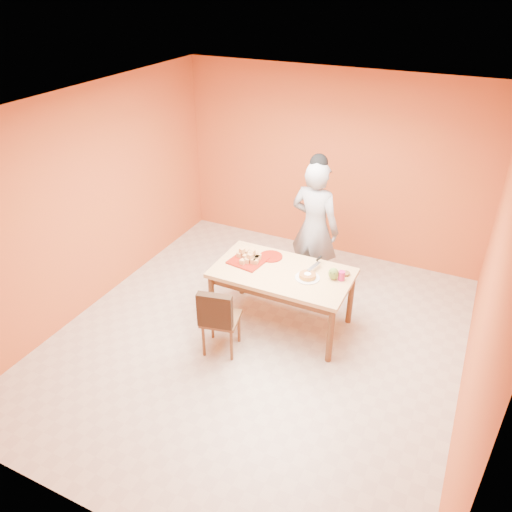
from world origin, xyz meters
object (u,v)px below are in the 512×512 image
at_px(dining_table, 282,278).
at_px(sponge_cake, 308,276).
at_px(magenta_glass, 342,276).
at_px(checker_tin, 345,274).
at_px(dining_chair, 220,318).
at_px(person, 315,228).
at_px(pastry_platter, 248,260).
at_px(egg_ornament, 333,274).
at_px(red_dinner_plate, 271,256).

xyz_separation_m(dining_table, sponge_cake, (0.31, -0.01, 0.13)).
xyz_separation_m(magenta_glass, checker_tin, (0.01, 0.12, -0.04)).
xyz_separation_m(dining_chair, magenta_glass, (1.10, 0.86, 0.36)).
bearing_deg(checker_tin, person, 132.94).
xyz_separation_m(dining_chair, sponge_cake, (0.75, 0.72, 0.34)).
height_order(person, checker_tin, person).
xyz_separation_m(person, sponge_cake, (0.25, -0.92, -0.12)).
bearing_deg(dining_chair, magenta_glass, 25.37).
relative_size(person, sponge_cake, 9.49).
bearing_deg(magenta_glass, pastry_platter, -175.45).
bearing_deg(egg_ornament, magenta_glass, 35.97).
bearing_deg(sponge_cake, pastry_platter, 176.76).
bearing_deg(dining_chair, egg_ornament, 26.73).
xyz_separation_m(pastry_platter, egg_ornament, (1.04, 0.06, 0.06)).
distance_m(red_dinner_plate, egg_ornament, 0.85).
bearing_deg(sponge_cake, person, 105.42).
xyz_separation_m(dining_chair, red_dinner_plate, (0.18, 0.98, 0.32)).
bearing_deg(red_dinner_plate, egg_ornament, -10.16).
height_order(person, pastry_platter, person).
bearing_deg(person, dining_chair, 82.35).
distance_m(pastry_platter, sponge_cake, 0.78).
height_order(dining_chair, red_dinner_plate, dining_chair).
height_order(person, egg_ornament, person).
distance_m(person, magenta_glass, 1.00).
bearing_deg(sponge_cake, red_dinner_plate, 155.81).
height_order(egg_ornament, magenta_glass, egg_ornament).
bearing_deg(egg_ornament, red_dinner_plate, -172.37).
height_order(dining_chair, pastry_platter, dining_chair).
xyz_separation_m(dining_table, red_dinner_plate, (-0.25, 0.24, 0.10)).
xyz_separation_m(dining_table, pastry_platter, (-0.46, 0.03, 0.11)).
xyz_separation_m(sponge_cake, checker_tin, (0.37, 0.26, -0.02)).
bearing_deg(sponge_cake, dining_table, 177.27).
height_order(pastry_platter, magenta_glass, magenta_glass).
height_order(egg_ornament, checker_tin, egg_ornament).
relative_size(dining_table, dining_chair, 1.83).
distance_m(dining_table, egg_ornament, 0.61).
distance_m(dining_chair, person, 1.78).
bearing_deg(pastry_platter, egg_ornament, 3.35).
height_order(dining_table, checker_tin, checker_tin).
bearing_deg(checker_tin, magenta_glass, -94.56).
height_order(pastry_platter, egg_ornament, egg_ornament).
bearing_deg(magenta_glass, person, 127.76).
relative_size(red_dinner_plate, sponge_cake, 1.48).
bearing_deg(checker_tin, dining_chair, -138.72).
bearing_deg(egg_ornament, dining_table, -153.41).
distance_m(dining_chair, egg_ornament, 1.36).
xyz_separation_m(pastry_platter, magenta_glass, (1.13, 0.09, 0.04)).
height_order(red_dinner_plate, sponge_cake, sponge_cake).
relative_size(person, red_dinner_plate, 6.42).
relative_size(red_dinner_plate, egg_ornament, 1.89).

